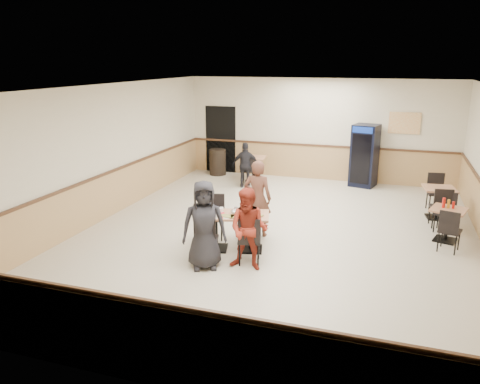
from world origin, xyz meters
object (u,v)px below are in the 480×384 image
(main_table, at_px, (233,226))
(trash_bin, at_px, (218,162))
(lone_diner, at_px, (246,165))
(side_table_near, at_px, (447,220))
(side_table_far, at_px, (438,198))
(back_table, at_px, (254,165))
(pepsi_cooler, at_px, (364,156))
(diner_woman_right, at_px, (249,229))
(diner_man_opposite, at_px, (257,198))
(diner_woman_left, at_px, (204,225))

(main_table, bearing_deg, trash_bin, 99.32)
(lone_diner, relative_size, side_table_near, 1.63)
(side_table_near, height_order, side_table_far, side_table_far)
(back_table, relative_size, trash_bin, 0.90)
(lone_diner, distance_m, pepsi_cooler, 3.39)
(diner_woman_right, distance_m, side_table_far, 5.12)
(main_table, bearing_deg, pepsi_cooler, 56.05)
(pepsi_cooler, bearing_deg, diner_woman_right, -89.52)
(trash_bin, bearing_deg, back_table, -15.16)
(lone_diner, height_order, trash_bin, lone_diner)
(main_table, bearing_deg, diner_woman_right, -67.62)
(diner_woman_right, height_order, side_table_near, diner_woman_right)
(lone_diner, bearing_deg, back_table, -106.32)
(diner_woman_right, height_order, diner_man_opposite, diner_man_opposite)
(diner_man_opposite, xyz_separation_m, trash_bin, (-2.66, 4.69, -0.39))
(main_table, xyz_separation_m, pepsi_cooler, (2.00, 5.62, 0.40))
(side_table_far, bearing_deg, diner_woman_right, -130.22)
(pepsi_cooler, distance_m, trash_bin, 4.47)
(diner_woman_left, distance_m, diner_man_opposite, 1.84)
(diner_woman_right, bearing_deg, diner_woman_left, -165.28)
(diner_woman_right, distance_m, lone_diner, 5.39)
(lone_diner, bearing_deg, side_table_far, 149.98)
(main_table, height_order, back_table, back_table)
(diner_woman_right, xyz_separation_m, back_table, (-1.68, 5.94, -0.24))
(diner_woman_left, relative_size, diner_man_opposite, 0.99)
(side_table_near, relative_size, pepsi_cooler, 0.45)
(diner_woman_left, distance_m, back_table, 6.21)
(diner_woman_right, relative_size, side_table_near, 1.83)
(side_table_far, height_order, trash_bin, trash_bin)
(lone_diner, distance_m, side_table_far, 5.13)
(side_table_far, distance_m, back_table, 5.38)
(diner_man_opposite, distance_m, side_table_near, 3.80)
(side_table_near, xyz_separation_m, trash_bin, (-6.34, 3.82, -0.05))
(diner_man_opposite, bearing_deg, trash_bin, -62.47)
(side_table_near, bearing_deg, trash_bin, 148.94)
(diner_woman_right, distance_m, pepsi_cooler, 6.50)
(diner_woman_left, distance_m, side_table_far, 5.77)
(main_table, distance_m, diner_woman_right, 0.91)
(trash_bin, bearing_deg, side_table_far, -20.78)
(diner_woman_right, bearing_deg, main_table, 127.10)
(lone_diner, xyz_separation_m, side_table_near, (5.05, -2.65, -0.19))
(diner_man_opposite, relative_size, trash_bin, 1.96)
(main_table, bearing_deg, back_table, 88.09)
(side_table_far, bearing_deg, pepsi_cooler, 126.99)
(trash_bin, bearing_deg, lone_diner, -42.08)
(diner_woman_left, xyz_separation_m, side_table_far, (4.05, 4.10, -0.30))
(side_table_far, bearing_deg, back_table, 157.82)
(lone_diner, height_order, pepsi_cooler, pepsi_cooler)
(diner_woman_left, xyz_separation_m, lone_diner, (-0.94, 5.31, -0.14))
(diner_man_opposite, bearing_deg, side_table_near, -168.83)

